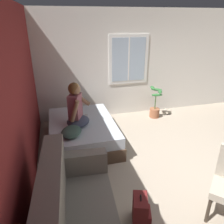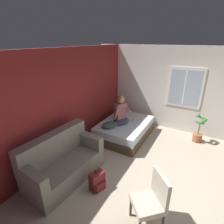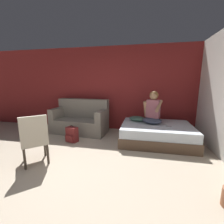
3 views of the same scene
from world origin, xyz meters
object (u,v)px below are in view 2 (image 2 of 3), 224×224
at_px(throw_pillow, 110,125).
at_px(bed, 125,129).
at_px(potted_plant, 198,132).
at_px(side_chair, 152,199).
at_px(backpack, 97,181).
at_px(person_seated, 121,112).
at_px(cell_phone, 133,120).
at_px(couch, 63,163).

bearing_deg(throw_pillow, bed, -26.46).
bearing_deg(potted_plant, side_chair, 172.20).
xyz_separation_m(bed, backpack, (-2.21, -0.44, -0.04)).
height_order(person_seated, potted_plant, person_seated).
distance_m(side_chair, throw_pillow, 2.65).
bearing_deg(cell_phone, side_chair, 128.03).
distance_m(throw_pillow, cell_phone, 0.89).
distance_m(couch, backpack, 0.86).
xyz_separation_m(bed, couch, (-2.31, 0.39, 0.16)).
xyz_separation_m(backpack, cell_phone, (2.49, 0.31, 0.29)).
bearing_deg(couch, potted_plant, -38.21).
bearing_deg(bed, person_seated, 137.76).
relative_size(person_seated, backpack, 1.91).
bearing_deg(cell_phone, backpack, 106.11).
bearing_deg(couch, cell_phone, -11.41).
relative_size(bed, throw_pillow, 3.86).
bearing_deg(bed, potted_plant, -69.05).
distance_m(throw_pillow, potted_plant, 2.65).
xyz_separation_m(backpack, throw_pillow, (1.70, 0.70, 0.36)).
bearing_deg(couch, backpack, -83.50).
relative_size(couch, potted_plant, 2.07).
relative_size(backpack, throw_pillow, 0.95).
bearing_deg(side_chair, throw_pillow, 44.88).
relative_size(couch, cell_phone, 12.20).
bearing_deg(throw_pillow, backpack, -157.65).
distance_m(side_chair, backpack, 1.23).
bearing_deg(throw_pillow, side_chair, -135.12).
xyz_separation_m(throw_pillow, cell_phone, (0.79, -0.39, -0.07)).
distance_m(person_seated, backpack, 2.26).
bearing_deg(person_seated, bed, -42.24).
relative_size(bed, cell_phone, 12.86).
xyz_separation_m(side_chair, backpack, (0.18, 1.17, -0.34)).
height_order(side_chair, cell_phone, side_chair).
bearing_deg(couch, bed, -9.51).
bearing_deg(bed, couch, 170.49).
height_order(couch, side_chair, couch).
xyz_separation_m(bed, side_chair, (-2.39, -1.61, 0.30)).
distance_m(backpack, potted_plant, 3.40).
distance_m(person_seated, throw_pillow, 0.52).
bearing_deg(cell_phone, couch, 87.66).
bearing_deg(person_seated, throw_pillow, 158.98).
bearing_deg(throw_pillow, person_seated, -21.02).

